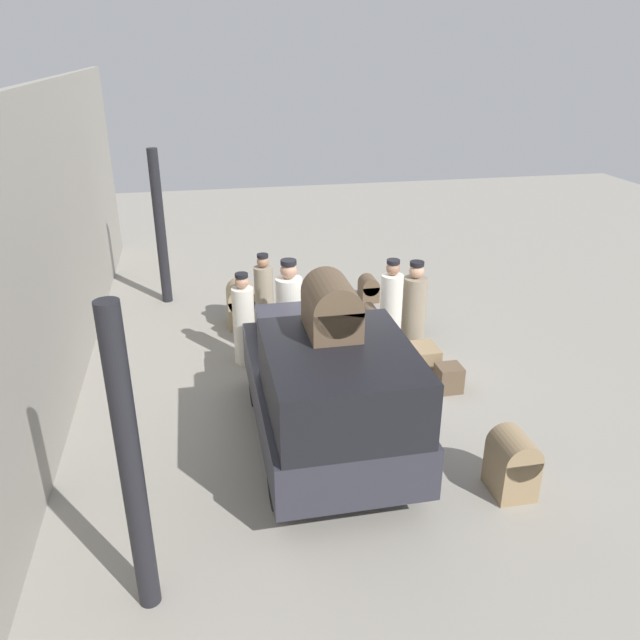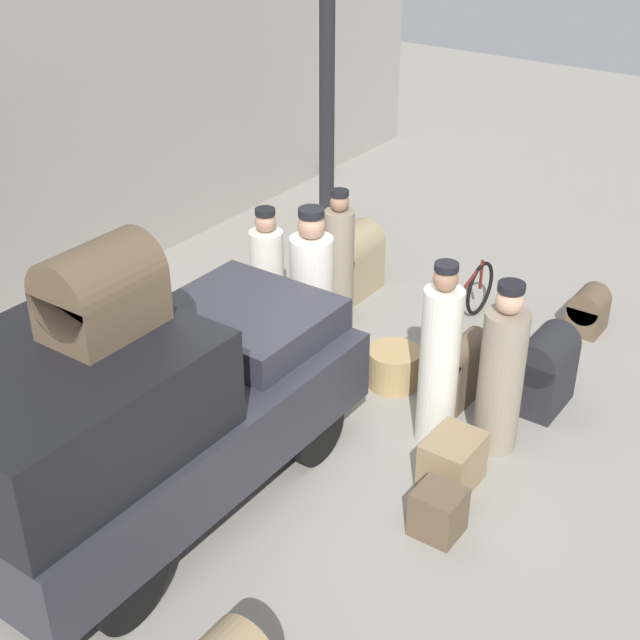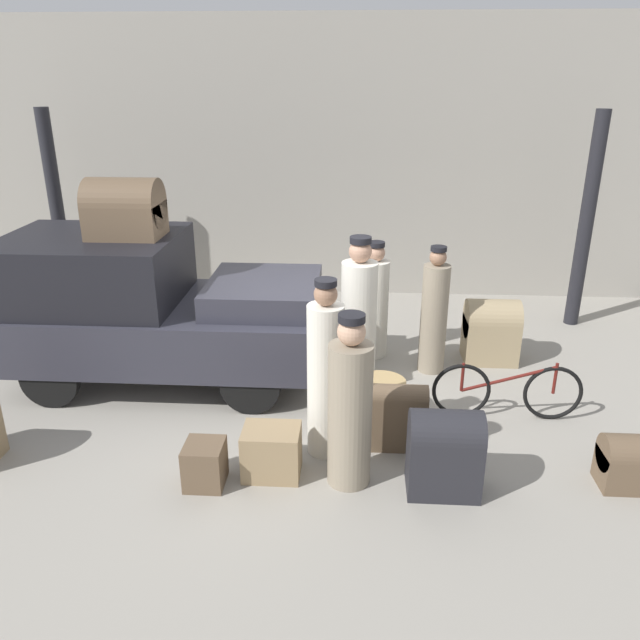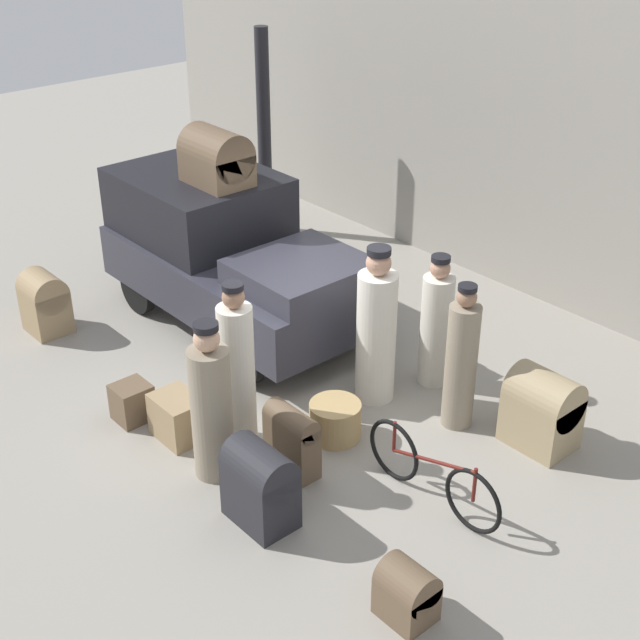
{
  "view_description": "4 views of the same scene",
  "coord_description": "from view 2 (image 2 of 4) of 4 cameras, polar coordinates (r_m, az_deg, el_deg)",
  "views": [
    {
      "loc": [
        -8.71,
        2.0,
        4.97
      ],
      "look_at": [
        0.2,
        0.2,
        0.95
      ],
      "focal_mm": 35.0,
      "sensor_mm": 36.0,
      "label": 1
    },
    {
      "loc": [
        -5.81,
        -4.07,
        5.11
      ],
      "look_at": [
        0.2,
        0.2,
        0.95
      ],
      "focal_mm": 50.0,
      "sensor_mm": 36.0,
      "label": 2
    },
    {
      "loc": [
        0.63,
        -6.48,
        3.59
      ],
      "look_at": [
        0.2,
        0.2,
        0.95
      ],
      "focal_mm": 35.0,
      "sensor_mm": 36.0,
      "label": 3
    },
    {
      "loc": [
        6.6,
        -5.39,
        5.59
      ],
      "look_at": [
        0.2,
        0.2,
        0.95
      ],
      "focal_mm": 50.0,
      "sensor_mm": 36.0,
      "label": 4
    }
  ],
  "objects": [
    {
      "name": "porter_with_bicycle",
      "position": [
        9.05,
        -0.54,
        1.26
      ],
      "size": [
        0.44,
        0.44,
        1.84
      ],
      "color": "silver",
      "rests_on": "ground"
    },
    {
      "name": "porter_carrying_trunk",
      "position": [
        9.94,
        1.21,
        3.49
      ],
      "size": [
        0.34,
        0.34,
        1.65
      ],
      "color": "gray",
      "rests_on": "ground"
    },
    {
      "name": "trunk_barrel_dark",
      "position": [
        10.87,
        2.05,
        3.93
      ],
      "size": [
        0.69,
        0.53,
        0.86
      ],
      "color": "#9E8966",
      "rests_on": "ground"
    },
    {
      "name": "ground_plane",
      "position": [
        8.74,
        0.31,
        -6.33
      ],
      "size": [
        30.0,
        30.0,
        0.0
      ],
      "primitive_type": "plane",
      "color": "gray"
    },
    {
      "name": "station_building_facade",
      "position": [
        10.4,
        -18.78,
        11.95
      ],
      "size": [
        16.0,
        0.15,
        4.5
      ],
      "color": "gray",
      "rests_on": "ground"
    },
    {
      "name": "suitcase_tan_flat",
      "position": [
        7.44,
        7.58,
        -12.07
      ],
      "size": [
        0.36,
        0.38,
        0.42
      ],
      "color": "brown",
      "rests_on": "ground"
    },
    {
      "name": "truck",
      "position": [
        7.31,
        -11.82,
        -5.85
      ],
      "size": [
        3.74,
        1.83,
        1.82
      ],
      "color": "black",
      "rests_on": "ground"
    },
    {
      "name": "bicycle",
      "position": [
        10.16,
        8.95,
        1.01
      ],
      "size": [
        1.65,
        0.04,
        0.69
      ],
      "color": "black",
      "rests_on": "ground"
    },
    {
      "name": "trunk_wicker_pale",
      "position": [
        7.9,
        8.46,
        -8.96
      ],
      "size": [
        0.54,
        0.42,
        0.48
      ],
      "color": "#937A56",
      "rests_on": "ground"
    },
    {
      "name": "porter_standing_middle",
      "position": [
        8.14,
        11.52,
        -3.48
      ],
      "size": [
        0.41,
        0.41,
        1.69
      ],
      "color": "gray",
      "rests_on": "ground"
    },
    {
      "name": "conductor_in_dark_uniform",
      "position": [
        9.66,
        -3.39,
        2.37
      ],
      "size": [
        0.36,
        0.36,
        1.59
      ],
      "color": "silver",
      "rests_on": "ground"
    },
    {
      "name": "trunk_large_brown",
      "position": [
        8.91,
        9.08,
        -3.03
      ],
      "size": [
        0.6,
        0.26,
        0.71
      ],
      "color": "brown",
      "rests_on": "ground"
    },
    {
      "name": "trunk_on_truck_roof",
      "position": [
        6.62,
        -13.88,
        1.77
      ],
      "size": [
        0.83,
        0.59,
        0.69
      ],
      "color": "brown",
      "rests_on": "truck"
    },
    {
      "name": "suitcase_black_upright",
      "position": [
        10.51,
        16.79,
        0.61
      ],
      "size": [
        0.44,
        0.37,
        0.53
      ],
      "color": "brown",
      "rests_on": "ground"
    },
    {
      "name": "suitcase_small_leather",
      "position": [
        8.98,
        14.19,
        -3.01
      ],
      "size": [
        0.65,
        0.45,
        0.82
      ],
      "color": "#232328",
      "rests_on": "ground"
    },
    {
      "name": "porter_lifting_near_truck",
      "position": [
        8.07,
        7.64,
        -2.72
      ],
      "size": [
        0.36,
        0.36,
        1.84
      ],
      "color": "silver",
      "rests_on": "ground"
    },
    {
      "name": "wicker_basket",
      "position": [
        9.18,
        4.75,
        -3.02
      ],
      "size": [
        0.55,
        0.55,
        0.4
      ],
      "color": "tan",
      "rests_on": "ground"
    },
    {
      "name": "canopy_pillar_right",
      "position": [
        12.41,
        0.44,
        12.89
      ],
      "size": [
        0.21,
        0.21,
        3.16
      ],
      "color": "black",
      "rests_on": "ground"
    }
  ]
}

